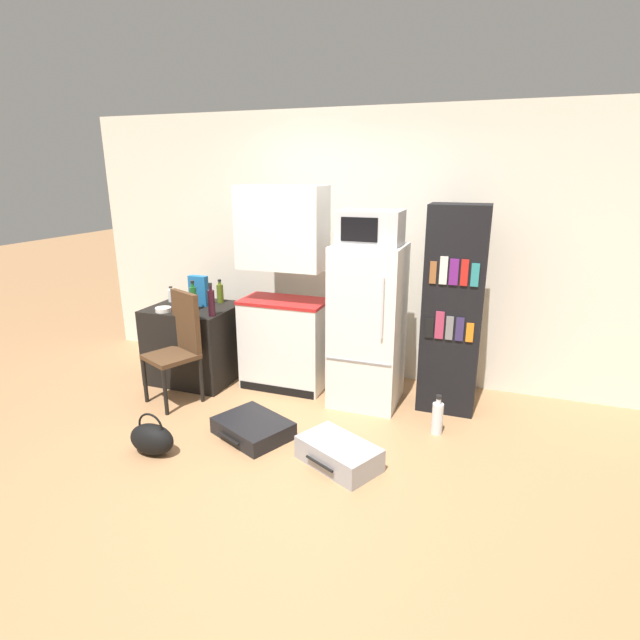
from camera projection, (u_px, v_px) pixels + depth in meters
name	position (u px, v px, depth m)	size (l,w,h in m)	color
ground_plane	(279.00, 470.00, 3.56)	(24.00, 24.00, 0.00)	#A3754C
wall_back	(378.00, 249.00, 4.92)	(6.40, 0.10, 2.62)	silver
side_table	(195.00, 343.00, 5.05)	(0.82, 0.72, 0.76)	black
kitchen_hutch	(284.00, 297.00, 4.72)	(0.82, 0.46, 1.93)	silver
refrigerator	(368.00, 326.00, 4.44)	(0.60, 0.60, 1.45)	silver
microwave	(370.00, 227.00, 4.19)	(0.53, 0.37, 0.29)	#B7B7BC
bookshelf	(452.00, 311.00, 4.26)	(0.49, 0.35, 1.80)	black
bottle_green_tall	(193.00, 298.00, 4.78)	(0.07, 0.07, 0.29)	#1E6028
bottle_clear_short	(171.00, 295.00, 5.10)	(0.06, 0.06, 0.16)	silver
bottle_wine_dark	(211.00, 302.00, 4.58)	(0.06, 0.06, 0.31)	black
bottle_ketchup_red	(180.00, 302.00, 4.80)	(0.08, 0.08, 0.19)	#AD1914
bottle_olive_oil	(220.00, 293.00, 5.06)	(0.07, 0.07, 0.24)	#566619
bowl	(163.00, 310.00, 4.75)	(0.15, 0.15, 0.04)	silver
cereal_box	(199.00, 291.00, 4.94)	(0.19, 0.07, 0.30)	#1E66A8
chair	(179.00, 340.00, 4.52)	(0.53, 0.53, 1.01)	black
suitcase_large_flat	(253.00, 428.00, 4.01)	(0.71, 0.64, 0.13)	black
suitcase_small_flat	(339.00, 454.00, 3.61)	(0.68, 0.58, 0.17)	#99999E
handbag	(152.00, 439.00, 3.74)	(0.36, 0.20, 0.33)	black
water_bottle_front	(437.00, 417.00, 4.02)	(0.09, 0.09, 0.34)	silver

